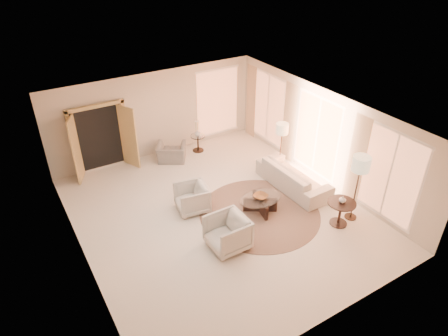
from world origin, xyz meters
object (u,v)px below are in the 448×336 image
bowl (261,196)px  side_table (198,142)px  floor_lamp_near (282,131)px  coffee_table (260,203)px  armchair_left (192,197)px  floor_lamp_far (361,167)px  end_table (341,209)px  side_vase (198,133)px  armchair_right (228,232)px  end_vase (343,200)px  accent_chair (171,150)px  sofa (293,177)px

bowl → side_table: bearing=87.3°
side_table → floor_lamp_near: floor_lamp_near is taller
coffee_table → floor_lamp_near: floor_lamp_near is taller
armchair_left → floor_lamp_far: floor_lamp_far is taller
end_table → side_vase: bearing=103.1°
coffee_table → armchair_right: bearing=-153.8°
armchair_left → side_table: 3.34m
end_vase → accent_chair: bearing=113.8°
sofa → end_table: sofa is taller
accent_chair → coffee_table: 3.84m
sofa → armchair_left: armchair_left is taller
side_table → floor_lamp_far: 5.74m
armchair_right → floor_lamp_far: 3.63m
armchair_left → floor_lamp_far: bearing=64.2°
floor_lamp_near → floor_lamp_far: 2.98m
accent_chair → bowl: 3.84m
end_table → bowl: end_table is taller
armchair_left → floor_lamp_far: (3.43, -2.48, 1.15)m
armchair_left → side_vase: size_ratio=3.73×
accent_chair → side_vase: bearing=-141.1°
floor_lamp_far → side_vase: (-1.72, 5.34, -0.89)m
sofa → floor_lamp_far: bearing=-169.9°
side_table → side_vase: size_ratio=2.54×
coffee_table → floor_lamp_far: bearing=-37.6°
floor_lamp_far → sofa: bearing=101.3°
bowl → side_vase: bearing=87.3°
sofa → floor_lamp_near: (0.32, 1.04, 0.97)m
bowl → end_vase: bearing=-46.1°
end_table → side_table: (-1.25, 5.37, -0.12)m
coffee_table → end_vase: end_vase is taller
accent_chair → coffee_table: bearing=134.2°
coffee_table → side_vase: (0.18, 3.88, 0.40)m
armchair_right → armchair_left: bearing=-178.7°
accent_chair → floor_lamp_far: bearing=149.1°
sofa → end_vase: end_vase is taller
floor_lamp_near → floor_lamp_far: bearing=-88.7°
sofa → end_vase: (-0.08, -1.95, 0.41)m
armchair_right → end_vase: bearing=75.2°
armchair_right → side_table: 4.90m
side_table → floor_lamp_far: size_ratio=0.31×
end_vase → sofa: bearing=87.5°
end_table → bowl: bearing=133.9°
accent_chair → floor_lamp_far: (2.77, -5.20, 1.17)m
coffee_table → floor_lamp_near: size_ratio=1.01×
armchair_right → side_table: (1.66, 4.61, -0.11)m
side_table → floor_lamp_near: bearing=-55.2°
armchair_left → armchair_right: bearing=11.6°
armchair_right → accent_chair: armchair_right is taller
floor_lamp_far → end_table: bearing=-177.4°
sofa → side_table: sofa is taller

